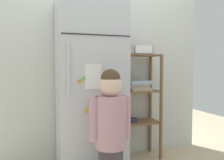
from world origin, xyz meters
The scene contains 5 objects.
kitchen_wall_back centered at (0.00, 0.36, 1.11)m, with size 2.50×0.03×2.21m, color silver.
refrigerator centered at (-0.23, 0.02, 0.86)m, with size 0.61×0.66×1.71m.
child_standing centered at (-0.18, -0.51, 0.62)m, with size 0.33×0.24×1.03m.
pantry_shelf_unit centered at (0.38, 0.19, 0.72)m, with size 0.46×0.29×1.18m.
fruit_bin centered at (0.39, 0.18, 1.22)m, with size 0.22×0.18×0.09m.
Camera 1 is at (-0.71, -2.15, 1.03)m, focal length 36.28 mm.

